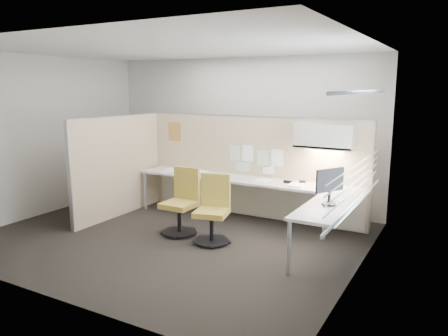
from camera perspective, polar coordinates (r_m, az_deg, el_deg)
The scene contains 26 objects.
floor at distance 6.81m, azimuth -6.72°, elevation -8.90°, with size 5.50×4.50×0.01m, color black.
ceiling at distance 6.45m, azimuth -7.27°, elevation 15.36°, with size 5.50×4.50×0.01m, color white.
wall_back at distance 8.39m, azimuth 2.13°, elevation 4.70°, with size 5.50×0.02×2.80m, color beige.
wall_front at distance 4.88m, azimuth -22.74°, elevation -0.40°, with size 5.50×0.02×2.80m, color beige.
wall_left at distance 8.40m, azimuth -22.37°, elevation 3.91°, with size 0.02×4.50×2.80m, color beige.
wall_right at distance 5.36m, azimuth 17.53°, elevation 0.86°, with size 0.02×4.50×2.80m, color beige.
window_pane at distance 5.34m, azimuth 17.36°, elevation 2.47°, with size 0.01×2.80×1.30m, color #9AA5B3.
partition_back at distance 7.65m, azimuth 3.55°, elevation 0.13°, with size 4.10×0.06×1.75m, color tan.
partition_left at distance 7.89m, azimuth -13.58°, elevation 0.18°, with size 0.06×2.20×1.75m, color tan.
desk at distance 7.13m, azimuth 4.63°, elevation -2.90°, with size 4.00×2.07×0.73m.
overhead_bin at distance 6.88m, azimuth 13.04°, elevation 4.06°, with size 0.90×0.36×0.38m, color beige.
task_light_strip at distance 6.91m, azimuth 12.97°, elevation 2.33°, with size 0.60×0.06×0.02m, color #FFEABF.
pinned_papers at distance 7.56m, azimuth 4.00°, elevation 1.22°, with size 1.01×0.00×0.47m.
poster at distance 8.35m, azimuth -6.48°, elevation 4.75°, with size 0.28×0.00×0.35m, color orange.
chair_left at distance 6.83m, azimuth -5.55°, elevation -4.65°, with size 0.53×0.53×1.01m.
chair_right at distance 6.42m, azimuth -1.46°, elevation -5.70°, with size 0.56×0.57×0.98m.
monitor at distance 5.84m, azimuth 13.65°, elevation -2.07°, with size 0.26×0.41×0.48m.
phone at distance 6.85m, azimuth 13.51°, elevation -2.16°, with size 0.25×0.24×0.12m.
stapler at distance 7.08m, azimuth 8.34°, elevation -1.81°, with size 0.14×0.04×0.05m, color black.
tape_dispenser at distance 7.05m, azimuth 10.22°, elevation -1.87°, with size 0.10×0.06×0.06m, color black.
coat_hook at distance 7.41m, azimuth -17.66°, elevation 3.49°, with size 0.18×0.48×1.43m.
paper_stack_0 at distance 8.14m, azimuth -6.74°, elevation -0.22°, with size 0.23×0.30×0.03m, color white.
paper_stack_1 at distance 7.91m, azimuth -3.36°, elevation -0.51°, with size 0.23×0.30×0.02m, color white.
paper_stack_2 at distance 7.22m, azimuth 5.02°, elevation -1.63°, with size 0.23×0.30×0.01m, color white.
paper_stack_3 at distance 6.92m, azimuth 9.44°, elevation -2.21°, with size 0.23×0.30×0.03m, color white.
paper_stack_4 at distance 6.22m, azimuth 14.23°, elevation -3.89°, with size 0.23×0.30×0.02m, color white.
Camera 1 is at (3.80, -5.18, 2.26)m, focal length 35.00 mm.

